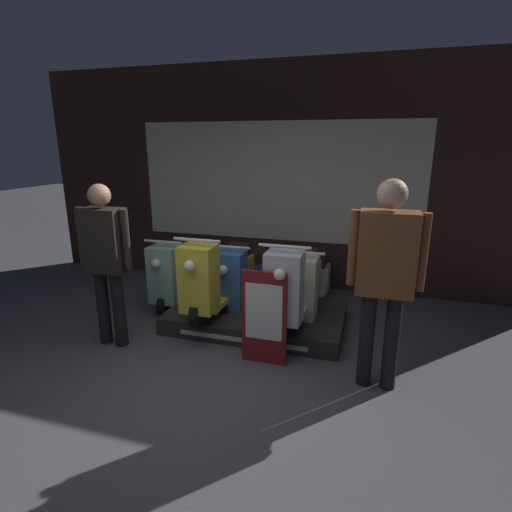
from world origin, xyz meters
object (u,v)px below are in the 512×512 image
object	(u,v)px
person_right_browsing	(386,268)
price_sign_board	(264,318)
scooter_backrow_1	(245,279)
person_left_browsing	(105,253)
scooter_display_right	(295,284)
scooter_backrow_2	(308,285)
scooter_display_left	(219,277)
scooter_backrow_0	(186,273)

from	to	relation	value
person_right_browsing	price_sign_board	size ratio (longest dim) A/B	1.94
scooter_backrow_1	price_sign_board	xyz separation A→B (m)	(0.63, -1.31, 0.10)
person_left_browsing	person_right_browsing	bearing A→B (deg)	0.00
scooter_display_right	scooter_backrow_2	distance (m)	0.60
person_right_browsing	scooter_display_left	bearing A→B (deg)	155.36
scooter_display_left	scooter_display_right	size ratio (longest dim) A/B	1.00
person_right_browsing	price_sign_board	bearing A→B (deg)	175.20
scooter_backrow_0	price_sign_board	size ratio (longest dim) A/B	1.77
scooter_backrow_1	scooter_backrow_2	xyz separation A→B (m)	(0.84, 0.00, 0.00)
person_left_browsing	scooter_display_left	bearing A→B (deg)	42.86
price_sign_board	person_left_browsing	bearing A→B (deg)	-176.93
person_left_browsing	person_right_browsing	world-z (taller)	person_right_browsing
scooter_backrow_0	price_sign_board	world-z (taller)	scooter_backrow_0
scooter_display_left	price_sign_board	xyz separation A→B (m)	(0.76, -0.75, -0.10)
person_left_browsing	person_right_browsing	distance (m)	2.72
person_left_browsing	scooter_backrow_1	bearing A→B (deg)	53.56
scooter_display_right	person_left_browsing	xyz separation A→B (m)	(-1.81, -0.84, 0.44)
scooter_backrow_1	person_left_browsing	size ratio (longest dim) A/B	0.97
scooter_backrow_1	person_left_browsing	world-z (taller)	person_left_browsing
price_sign_board	scooter_backrow_1	bearing A→B (deg)	115.65
scooter_backrow_0	person_left_browsing	distance (m)	1.55
scooter_display_left	scooter_backrow_2	world-z (taller)	scooter_display_left
scooter_display_right	price_sign_board	distance (m)	0.77
scooter_display_right	scooter_backrow_1	world-z (taller)	scooter_display_right
scooter_display_right	person_left_browsing	size ratio (longest dim) A/B	0.97
scooter_display_left	scooter_backrow_0	distance (m)	0.93
price_sign_board	scooter_display_left	bearing A→B (deg)	135.49
scooter_display_right	price_sign_board	world-z (taller)	scooter_display_right
scooter_display_left	person_left_browsing	bearing A→B (deg)	-137.14
scooter_display_right	scooter_backrow_2	size ratio (longest dim) A/B	1.00
scooter_backrow_0	scooter_backrow_2	size ratio (longest dim) A/B	1.00
scooter_backrow_0	person_left_browsing	size ratio (longest dim) A/B	0.97
scooter_display_left	person_right_browsing	distance (m)	2.07
scooter_display_right	scooter_backrow_1	size ratio (longest dim) A/B	1.00
scooter_display_right	scooter_backrow_1	xyz separation A→B (m)	(-0.78, 0.56, -0.20)
scooter_display_left	scooter_backrow_1	bearing A→B (deg)	76.85
scooter_display_left	scooter_backrow_1	distance (m)	0.61
scooter_backrow_2	person_right_browsing	size ratio (longest dim) A/B	0.91
scooter_backrow_0	scooter_backrow_1	size ratio (longest dim) A/B	1.00
person_right_browsing	price_sign_board	world-z (taller)	person_right_browsing
scooter_backrow_2	person_left_browsing	distance (m)	2.42
person_left_browsing	person_right_browsing	size ratio (longest dim) A/B	0.94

